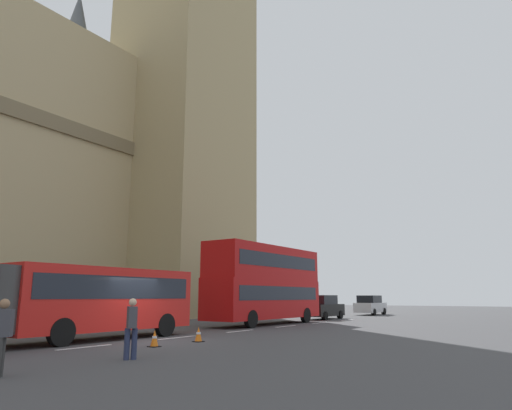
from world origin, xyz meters
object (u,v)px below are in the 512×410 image
double_decker_bus (266,281)px  pedestrian_by_kerb (132,326)px  traffic_cone_west (154,339)px  sedan_lead (323,307)px  pedestrian_near_cones (1,334)px  sedan_trailing (370,305)px  traffic_cone_middle (199,334)px

double_decker_bus → pedestrian_by_kerb: 17.08m
pedestrian_by_kerb → double_decker_bus: bearing=20.0°
traffic_cone_west → pedestrian_by_kerb: bearing=-145.0°
sedan_lead → pedestrian_near_cones: 28.59m
sedan_trailing → pedestrian_by_kerb: size_ratio=2.60×
sedan_trailing → sedan_lead: bearing=-180.0°
sedan_lead → pedestrian_near_cones: size_ratio=2.60×
pedestrian_near_cones → pedestrian_by_kerb: same height
double_decker_bus → pedestrian_by_kerb: size_ratio=6.03×
sedan_lead → traffic_cone_west: sedan_lead is taller
sedan_lead → pedestrian_by_kerb: size_ratio=2.60×
traffic_cone_middle → pedestrian_by_kerb: size_ratio=0.34×
double_decker_bus → traffic_cone_west: bearing=-163.6°
traffic_cone_middle → pedestrian_by_kerb: pedestrian_by_kerb is taller
pedestrian_by_kerb → sedan_lead: bearing=13.7°
double_decker_bus → pedestrian_by_kerb: (-15.96, -5.82, -1.80)m
double_decker_bus → sedan_trailing: bearing=0.4°
traffic_cone_middle → pedestrian_by_kerb: bearing=-159.8°
traffic_cone_west → pedestrian_by_kerb: 3.39m
sedan_lead → traffic_cone_west: (-21.68, -4.02, -0.63)m
traffic_cone_west → pedestrian_near_cones: size_ratio=0.34×
sedan_trailing → pedestrian_by_kerb: 35.44m
sedan_lead → pedestrian_near_cones: (-27.99, -5.81, -0.00)m
sedan_trailing → traffic_cone_middle: bearing=-172.2°
sedan_trailing → traffic_cone_west: (-32.21, -4.03, -0.63)m
sedan_trailing → pedestrian_near_cones: bearing=-171.4°
sedan_lead → pedestrian_by_kerb: 25.12m
pedestrian_near_cones → traffic_cone_west: bearing=15.9°
sedan_trailing → pedestrian_by_kerb: bearing=-170.4°
sedan_lead → traffic_cone_middle: (-19.43, -4.09, -0.63)m
traffic_cone_middle → sedan_lead: bearing=11.9°
sedan_lead → pedestrian_by_kerb: bearing=-166.3°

